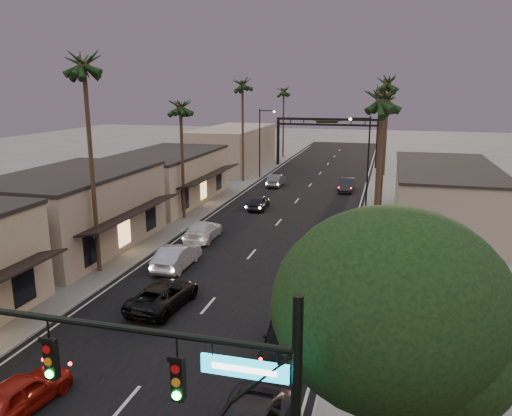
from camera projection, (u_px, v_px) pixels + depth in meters
The scene contains 29 objects.
ground at pixel (285, 214), 47.19m from camera, with size 200.00×200.00×0.00m, color slate.
road at pixel (295, 203), 51.88m from camera, with size 14.00×120.00×0.02m, color black.
sidewalk_left at pixel (229, 185), 60.83m from camera, with size 5.00×92.00×0.12m, color slate.
sidewalk_right at pixel (390, 194), 56.05m from camera, with size 5.00×92.00×0.12m, color slate.
storefront_mid at pixel (74, 212), 36.66m from camera, with size 8.00×14.00×5.50m, color gray.
storefront_far at pixel (167, 178), 51.74m from camera, with size 8.00×16.00×5.00m, color tan.
storefront_dist at pixel (233, 148), 73.21m from camera, with size 8.00×20.00×6.00m, color gray.
building_right at pixel (444, 197), 43.08m from camera, with size 8.00×18.00×5.00m, color gray.
traffic_signal at pixel (209, 403), 10.77m from camera, with size 8.51×0.22×7.80m.
corner_tree at pixel (393, 316), 12.84m from camera, with size 6.20×6.20×8.80m.
arch at pixel (327, 130), 74.04m from camera, with size 15.20×0.40×7.27m.
streetlight_right at pixel (366, 154), 48.89m from camera, with size 2.13×0.30×9.00m.
streetlight_left at pixel (262, 138), 64.57m from camera, with size 2.13×0.30×9.00m.
palm_lb at pixel (83, 58), 29.29m from camera, with size 3.20×3.20×15.20m.
palm_lc at pixel (180, 102), 43.12m from camera, with size 3.20×3.20×12.20m.
palm_ld at pixel (242, 81), 60.50m from camera, with size 3.20×3.20×14.20m.
palm_ra at pixel (383, 92), 27.31m from camera, with size 3.20×3.20×13.20m.
palm_rb at pixel (388, 79), 45.85m from camera, with size 3.20×3.20×14.20m.
palm_rc at pixel (388, 97), 65.09m from camera, with size 3.20×3.20×12.20m.
palm_far at pixel (284, 89), 82.24m from camera, with size 3.20×3.20×13.20m.
oncoming_red at pixel (21, 393), 18.50m from camera, with size 1.63×4.05×1.38m, color maroon.
oncoming_pickup at pixel (163, 295), 27.16m from camera, with size 2.34×5.08×1.41m, color black.
oncoming_silver at pixel (177, 256), 33.09m from camera, with size 1.67×4.79×1.58m, color #98999D.
oncoming_white at pixel (203, 231), 39.26m from camera, with size 2.06×5.06×1.47m, color silver.
oncoming_dgrey at pixel (258, 202), 49.11m from camera, with size 1.70×4.22×1.44m, color black.
oncoming_grey_far at pixel (276, 180), 60.48m from camera, with size 1.52×4.36×1.44m, color #505156.
curbside_black at pixel (287, 338), 22.42m from camera, with size 2.03×5.00×1.45m, color black.
curbside_grey at pixel (336, 260), 32.40m from camera, with size 1.91×4.74×1.62m, color #4E4E53.
curbside_far at pixel (347, 185), 57.51m from camera, with size 1.57×4.50×1.48m, color black.
Camera 1 is at (9.13, -4.88, 11.73)m, focal length 35.00 mm.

